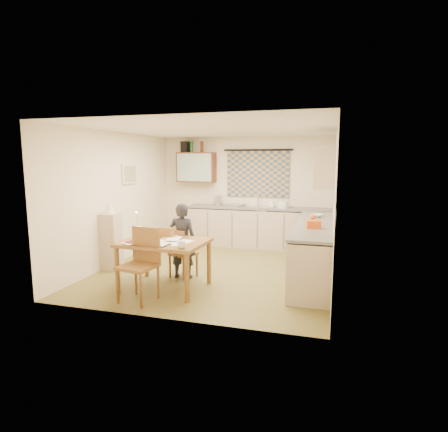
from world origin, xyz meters
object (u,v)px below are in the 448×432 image
(stove, at_px, (311,263))
(counter_back, at_px, (260,227))
(shelf_stand, at_px, (111,242))
(chair_far, at_px, (183,262))
(person, at_px, (182,241))
(dining_table, at_px, (165,264))
(counter_right, at_px, (314,250))

(stove, bearing_deg, counter_back, 115.42)
(stove, relative_size, shelf_stand, 0.86)
(chair_far, xyz_separation_m, shelf_stand, (-1.42, 0.07, 0.25))
(person, relative_size, shelf_stand, 1.24)
(shelf_stand, bearing_deg, dining_table, -25.98)
(counter_right, xyz_separation_m, shelf_stand, (-3.54, -0.60, 0.06))
(chair_far, bearing_deg, person, 129.62)
(stove, relative_size, dining_table, 0.68)
(person, height_order, shelf_stand, person)
(counter_right, relative_size, dining_table, 2.26)
(counter_back, xyz_separation_m, chair_far, (-0.84, -2.56, -0.19))
(shelf_stand, bearing_deg, counter_back, 47.84)
(counter_right, relative_size, person, 2.31)
(counter_right, relative_size, shelf_stand, 2.88)
(counter_right, relative_size, chair_far, 3.54)
(dining_table, bearing_deg, chair_far, 87.82)
(stove, bearing_deg, chair_far, 176.34)
(stove, xyz_separation_m, chair_far, (-2.12, 0.14, -0.18))
(chair_far, bearing_deg, stove, -161.57)
(counter_right, distance_m, person, 2.24)
(person, xyz_separation_m, shelf_stand, (-1.42, 0.10, -0.12))
(counter_back, height_order, stove, counter_back)
(chair_far, xyz_separation_m, person, (0.01, -0.03, 0.38))
(counter_right, distance_m, shelf_stand, 3.59)
(counter_back, height_order, shelf_stand, shelf_stand)
(person, bearing_deg, counter_back, -113.07)
(chair_far, bearing_deg, counter_right, -140.32)
(dining_table, xyz_separation_m, chair_far, (0.05, 0.59, -0.12))
(counter_back, distance_m, stove, 2.99)
(counter_right, distance_m, stove, 0.81)
(counter_back, distance_m, counter_right, 2.28)
(counter_back, relative_size, dining_table, 2.52)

